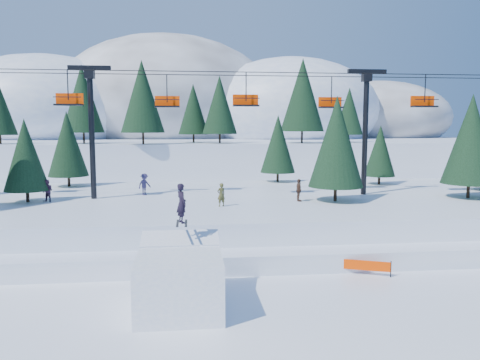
{
  "coord_description": "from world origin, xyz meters",
  "views": [
    {
      "loc": [
        -1.48,
        -19.47,
        8.11
      ],
      "look_at": [
        1.28,
        6.0,
        5.2
      ],
      "focal_mm": 35.0,
      "sensor_mm": 36.0,
      "label": 1
    }
  ],
  "objects": [
    {
      "name": "banner_far",
      "position": [
        11.22,
        5.84,
        0.54
      ],
      "size": [
        2.84,
        0.4,
        0.9
      ],
      "color": "black",
      "rests_on": "ground"
    },
    {
      "name": "berm",
      "position": [
        0.0,
        8.0,
        0.55
      ],
      "size": [
        70.0,
        6.0,
        1.1
      ],
      "primitive_type": "cube",
      "color": "white",
      "rests_on": "ground"
    },
    {
      "name": "chairlift",
      "position": [
        1.41,
        18.05,
        9.32
      ],
      "size": [
        46.0,
        3.21,
        10.28
      ],
      "color": "black",
      "rests_on": "mid_shelf"
    },
    {
      "name": "banner_near",
      "position": [
        8.0,
        4.62,
        0.54
      ],
      "size": [
        2.67,
        1.08,
        0.9
      ],
      "color": "black",
      "rests_on": "ground"
    },
    {
      "name": "jump_kicker",
      "position": [
        -1.98,
        1.04,
        1.38
      ],
      "size": [
        3.72,
        5.07,
        5.47
      ],
      "color": "white",
      "rests_on": "ground"
    },
    {
      "name": "conifer_stand",
      "position": [
        2.42,
        18.49,
        6.96
      ],
      "size": [
        61.82,
        18.82,
        9.64
      ],
      "color": "black",
      "rests_on": "mid_shelf"
    },
    {
      "name": "mountain_ridge",
      "position": [
        -5.09,
        73.3,
        9.65
      ],
      "size": [
        119.0,
        61.52,
        26.46
      ],
      "color": "white",
      "rests_on": "ground"
    },
    {
      "name": "distant_skiers",
      "position": [
        -1.61,
        17.66,
        3.35
      ],
      "size": [
        25.45,
        9.17,
        1.79
      ],
      "color": "#4F4C23",
      "rests_on": "mid_shelf"
    },
    {
      "name": "ground",
      "position": [
        0.0,
        0.0,
        0.0
      ],
      "size": [
        160.0,
        160.0,
        0.0
      ],
      "primitive_type": "plane",
      "color": "white",
      "rests_on": "ground"
    },
    {
      "name": "mid_shelf",
      "position": [
        0.0,
        18.0,
        1.25
      ],
      "size": [
        70.0,
        22.0,
        2.5
      ],
      "primitive_type": "cube",
      "color": "white",
      "rests_on": "ground"
    }
  ]
}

